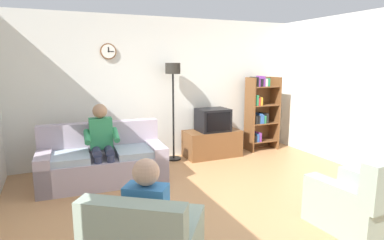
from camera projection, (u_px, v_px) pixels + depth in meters
name	position (u px, v px, depth m)	size (l,w,h in m)	color
ground_plane	(232.00, 210.00, 4.13)	(12.00, 12.00, 0.00)	#B27F51
back_wall_assembly	(164.00, 89.00, 6.29)	(6.20, 0.17, 2.70)	silver
couch	(103.00, 162.00, 5.08)	(1.94, 0.97, 0.90)	#A899A8
tv_stand	(212.00, 143.00, 6.45)	(1.10, 0.56, 0.53)	brown
tv	(213.00, 120.00, 6.34)	(0.60, 0.49, 0.44)	black
bookshelf	(260.00, 111.00, 6.87)	(0.68, 0.36, 1.58)	brown
floor_lamp	(173.00, 85.00, 6.02)	(0.28, 0.28, 1.85)	black
armchair_near_bookshelf	(359.00, 204.00, 3.64)	(0.86, 0.94, 0.90)	gray
person_on_couch	(102.00, 140.00, 4.91)	(0.53, 0.55, 1.24)	#338C59
person_in_left_armchair	(151.00, 215.00, 2.71)	(0.61, 0.64, 1.12)	#3372B2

